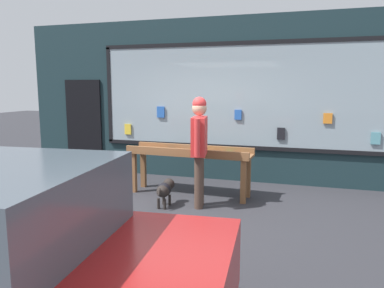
{
  "coord_description": "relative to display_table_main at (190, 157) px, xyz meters",
  "views": [
    {
      "loc": [
        2.0,
        -5.25,
        1.95
      ],
      "look_at": [
        0.11,
        0.86,
        0.97
      ],
      "focal_mm": 35.0,
      "sensor_mm": 36.0,
      "label": 1
    }
  ],
  "objects": [
    {
      "name": "shopfront_facade",
      "position": [
        0.01,
        1.33,
        0.97
      ],
      "size": [
        8.42,
        0.29,
        3.34
      ],
      "color": "#192D33",
      "rests_on": "ground_plane"
    },
    {
      "name": "small_dog",
      "position": [
        -0.18,
        -0.77,
        -0.41
      ],
      "size": [
        0.23,
        0.61,
        0.42
      ],
      "rotation": [
        0.0,
        0.0,
        1.59
      ],
      "color": "black",
      "rests_on": "ground_plane"
    },
    {
      "name": "person_browsing",
      "position": [
        0.36,
        -0.63,
        0.37
      ],
      "size": [
        0.3,
        0.69,
        1.79
      ],
      "rotation": [
        0.0,
        0.0,
        1.74
      ],
      "color": "#4C382D",
      "rests_on": "ground_plane"
    },
    {
      "name": "display_table_main",
      "position": [
        0.0,
        0.0,
        0.0
      ],
      "size": [
        2.28,
        0.64,
        0.88
      ],
      "color": "brown",
      "rests_on": "ground_plane"
    },
    {
      "name": "ground_plane",
      "position": [
        -0.0,
        -1.06,
        -0.69
      ],
      "size": [
        40.0,
        40.0,
        0.0
      ],
      "primitive_type": "plane",
      "color": "#2D2D33"
    }
  ]
}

